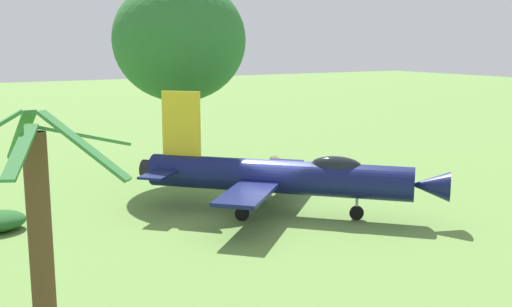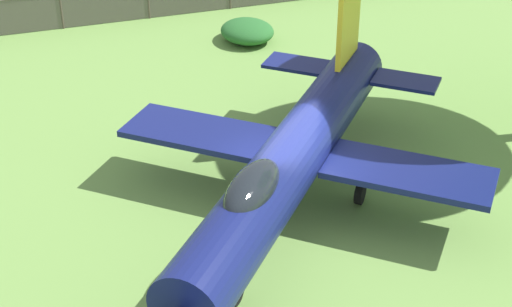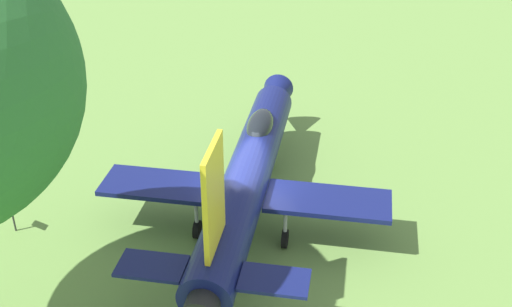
{
  "view_description": "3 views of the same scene",
  "coord_description": "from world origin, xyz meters",
  "views": [
    {
      "loc": [
        -22.18,
        14.07,
        7.47
      ],
      "look_at": [
        0.78,
        0.6,
        2.63
      ],
      "focal_mm": 43.24,
      "sensor_mm": 36.0,
      "label": 1
    },
    {
      "loc": [
        -7.25,
        -14.1,
        10.93
      ],
      "look_at": [
        -0.96,
        -0.02,
        2.0
      ],
      "focal_mm": 54.4,
      "sensor_mm": 36.0,
      "label": 2
    },
    {
      "loc": [
        10.22,
        14.56,
        12.84
      ],
      "look_at": [
        0.16,
        0.72,
        2.99
      ],
      "focal_mm": 45.51,
      "sensor_mm": 36.0,
      "label": 3
    }
  ],
  "objects": [
    {
      "name": "ground_plane",
      "position": [
        0.0,
        0.0,
        0.0
      ],
      "size": [
        200.0,
        200.0,
        0.0
      ],
      "primitive_type": "plane",
      "color": "#668E42"
    },
    {
      "name": "display_jet",
      "position": [
        -0.24,
        -0.23,
        1.73
      ],
      "size": [
        11.29,
        11.08,
        5.31
      ],
      "rotation": [
        0.0,
        0.0,
        3.91
      ],
      "color": "#111951",
      "rests_on": "ground_plane"
    },
    {
      "name": "shrub_near_fence",
      "position": [
        3.59,
        10.99,
        0.39
      ],
      "size": [
        1.95,
        2.21,
        0.78
      ],
      "color": "#235B26",
      "rests_on": "ground_plane"
    }
  ]
}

